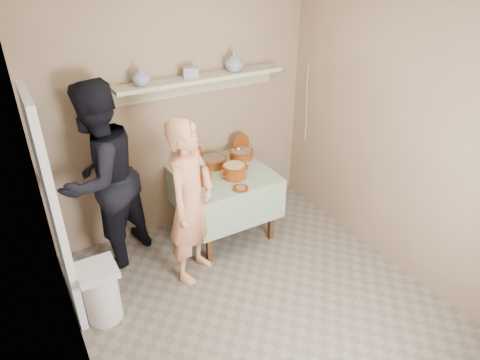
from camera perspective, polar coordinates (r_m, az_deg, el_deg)
ground at (r=4.02m, az=3.65°, el=-17.09°), size 3.50×3.50×0.00m
tile_panel at (r=3.75m, az=-23.52°, el=-4.02°), size 0.06×0.70×2.00m
plate_stack_a at (r=4.62m, az=-7.30°, el=2.48°), size 0.13×0.13×0.18m
plate_stack_b at (r=4.69m, az=-6.09°, el=3.09°), size 0.16×0.16×0.19m
bowl_stack at (r=4.30m, az=-4.70°, el=0.25°), size 0.14×0.14×0.14m
empty_bowl at (r=4.45m, az=-6.33°, el=0.55°), size 0.18×0.18×0.05m
propped_lid at (r=4.91m, az=0.12°, el=4.84°), size 0.24×0.07×0.24m
vase_right at (r=4.59m, az=-0.78°, el=15.53°), size 0.24×0.24×0.21m
vase_left at (r=4.21m, az=-13.12°, el=13.34°), size 0.21×0.21×0.18m
ceramic_box at (r=4.39m, az=-6.60°, el=14.03°), size 0.17×0.15×0.11m
person_cook at (r=3.95m, az=-6.58°, el=-3.00°), size 0.71×0.67×1.63m
person_helper at (r=4.26m, az=-18.08°, el=0.23°), size 1.16×1.11×1.89m
room_shell at (r=3.07m, az=4.58°, el=4.20°), size 3.04×3.54×2.62m
serving_table at (r=4.61m, az=-2.22°, el=-0.27°), size 0.97×0.97×0.76m
cazuela_meat_a at (r=4.67m, az=-3.53°, el=2.57°), size 0.30×0.30×0.10m
cazuela_meat_b at (r=4.83m, az=0.16°, el=3.58°), size 0.28×0.28×0.10m
ladle at (r=4.81m, az=-0.15°, el=4.13°), size 0.08×0.26×0.19m
cazuela_rice at (r=4.41m, az=-0.74°, el=1.34°), size 0.33×0.25×0.14m
front_plate at (r=4.23m, az=0.07°, el=-1.11°), size 0.16×0.16×0.03m
wall_shelf at (r=4.50m, az=-5.33°, el=13.16°), size 1.80×0.25×0.21m
trash_bin at (r=3.96m, az=-18.02°, el=-14.08°), size 0.32×0.32×0.56m
electrical_cord at (r=5.13m, az=8.86°, el=9.99°), size 0.01×0.05×0.90m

